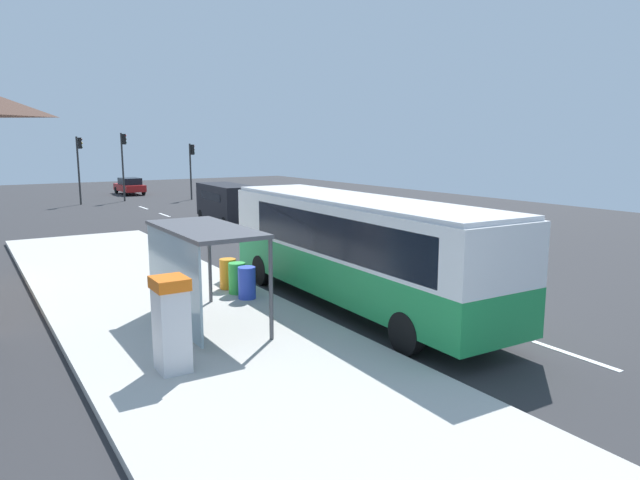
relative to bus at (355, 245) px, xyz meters
The scene contains 21 objects.
ground_plane 14.43m from the bus, 83.13° to the left, with size 56.00×92.00×0.04m, color #2D2D30.
sidewalk_platform 5.47m from the bus, 154.79° to the left, with size 6.20×30.00×0.18m, color beige.
lane_stripe_seg_0 6.39m from the bus, 71.29° to the right, with size 0.16×2.20×0.01m, color silver.
lane_stripe_seg_1 2.80m from the bus, 22.01° to the right, with size 0.16×2.20×0.01m, color silver.
lane_stripe_seg_2 4.99m from the bus, 65.00° to the left, with size 0.16×2.20×0.01m, color silver.
lane_stripe_seg_3 9.59m from the bus, 77.97° to the left, with size 0.16×2.20×0.01m, color silver.
lane_stripe_seg_4 14.46m from the bus, 82.14° to the left, with size 0.16×2.20×0.01m, color silver.
lane_stripe_seg_5 19.39m from the bus, 84.17° to the left, with size 0.16×2.20×0.01m, color silver.
lane_stripe_seg_6 24.36m from the bus, 85.37° to the left, with size 0.16×2.20×0.01m, color silver.
lane_stripe_seg_7 29.33m from the bus, 86.16° to the left, with size 0.16×2.20×0.01m, color silver.
bus is the anchor object (origin of this frame).
white_van 18.72m from the bus, 77.94° to the left, with size 2.19×5.27×2.30m.
sedan_near 41.28m from the bus, 84.42° to the left, with size 1.94×4.45×1.52m.
ticket_machine 6.51m from the bus, 160.13° to the right, with size 0.66×0.76×1.94m.
recycling_bin_blue 3.39m from the bus, 141.67° to the left, with size 0.52×0.52×0.95m, color blue.
recycling_bin_green 3.84m from the bus, 133.01° to the left, with size 0.52×0.52×0.95m, color green.
recycling_bin_orange 4.35m from the bus, 126.46° to the left, with size 0.52×0.52×0.95m, color orange.
traffic_light_near_side 34.07m from the bus, 77.77° to the left, with size 0.49×0.28×4.64m.
traffic_light_far_side 34.14m from the bus, 92.34° to the left, with size 0.49×0.28×5.18m.
traffic_light_median 34.99m from the bus, 86.55° to the left, with size 0.49×0.28×5.49m.
bus_shelter 4.72m from the bus, behind, with size 1.80×4.00×2.50m.
Camera 1 is at (-11.20, -13.35, 4.76)m, focal length 32.24 mm.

